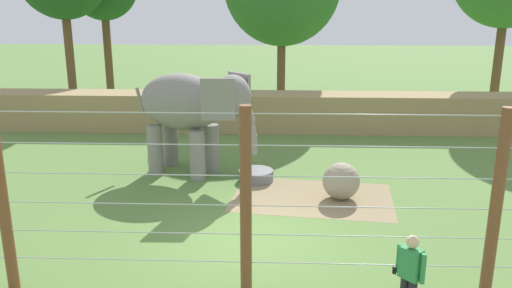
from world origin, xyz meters
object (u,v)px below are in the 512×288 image
at_px(enrichment_ball, 341,181).
at_px(zookeeper, 410,276).
at_px(elephant, 191,107).
at_px(water_tub, 256,175).

bearing_deg(enrichment_ball, zookeeper, -85.72).
height_order(elephant, zookeeper, elephant).
height_order(elephant, enrichment_ball, elephant).
xyz_separation_m(elephant, zookeeper, (5.07, -8.09, -1.30)).
bearing_deg(zookeeper, enrichment_ball, 94.28).
relative_size(enrichment_ball, water_tub, 0.97).
bearing_deg(elephant, enrichment_ball, -24.79).
height_order(zookeeper, water_tub, zookeeper).
distance_m(enrichment_ball, zookeeper, 5.98).
relative_size(enrichment_ball, zookeeper, 0.64).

